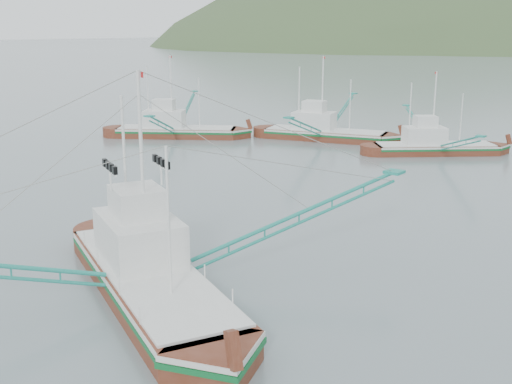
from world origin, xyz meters
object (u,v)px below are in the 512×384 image
Objects in this scene: main_boat at (148,248)px; bg_boat_far at (436,135)px; bg_boat_left at (175,119)px; bg_boat_extra at (325,123)px.

bg_boat_far is at bearing 120.64° from main_boat.
bg_boat_left is at bearing 156.33° from bg_boat_far.
bg_boat_extra is (-13.16, -0.05, 0.00)m from bg_boat_far.
main_boat reaches higher than bg_boat_extra.
bg_boat_left is 1.20× the size of bg_boat_far.
bg_boat_left is at bearing -164.09° from bg_boat_extra.
main_boat is 1.19× the size of bg_boat_left.
bg_boat_left is 29.10m from bg_boat_far.
bg_boat_extra is at bearing 137.48° from main_boat.
bg_boat_left reaches higher than bg_boat_far.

